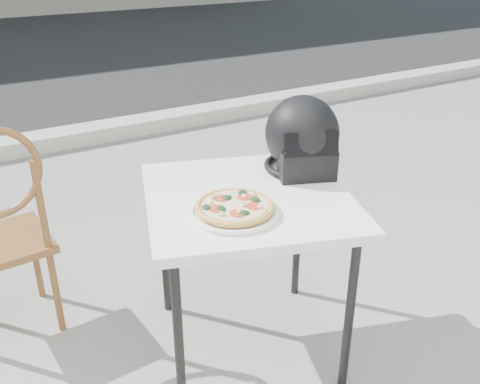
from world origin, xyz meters
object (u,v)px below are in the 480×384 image
cafe_table_main (248,210)px  plate (235,212)px  pizza (235,206)px  helmet (303,139)px

cafe_table_main → plate: bearing=-137.4°
plate → pizza: size_ratio=1.06×
cafe_table_main → helmet: helmet is taller
plate → pizza: bearing=92.5°
pizza → helmet: (0.41, 0.19, 0.10)m
cafe_table_main → plate: 0.17m
pizza → helmet: helmet is taller
cafe_table_main → pizza: bearing=-137.5°
plate → pizza: pizza is taller
helmet → pizza: bearing=-133.8°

